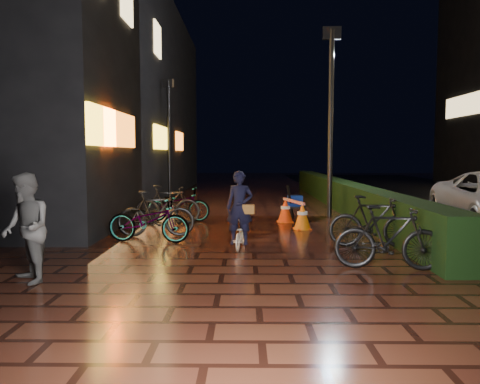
{
  "coord_description": "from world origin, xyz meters",
  "views": [
    {
      "loc": [
        -0.17,
        -9.2,
        1.96
      ],
      "look_at": [
        -0.3,
        1.46,
        1.1
      ],
      "focal_mm": 35.0,
      "sensor_mm": 36.0,
      "label": 1
    }
  ],
  "objects_px": {
    "bystander_person": "(26,228)",
    "cyclist": "(240,220)",
    "traffic_barrier": "(293,213)",
    "cart_assembly": "(295,202)"
  },
  "relations": [
    {
      "from": "cyclist",
      "to": "traffic_barrier",
      "type": "xyz_separation_m",
      "value": [
        1.43,
        3.19,
        -0.25
      ]
    },
    {
      "from": "cart_assembly",
      "to": "traffic_barrier",
      "type": "bearing_deg",
      "value": -97.78
    },
    {
      "from": "bystander_person",
      "to": "cyclist",
      "type": "bearing_deg",
      "value": 90.4
    },
    {
      "from": "traffic_barrier",
      "to": "cart_assembly",
      "type": "relative_size",
      "value": 1.63
    },
    {
      "from": "bystander_person",
      "to": "cyclist",
      "type": "distance_m",
      "value": 4.17
    },
    {
      "from": "traffic_barrier",
      "to": "cart_assembly",
      "type": "distance_m",
      "value": 0.96
    },
    {
      "from": "bystander_person",
      "to": "cyclist",
      "type": "xyz_separation_m",
      "value": [
        3.2,
        2.66,
        -0.24
      ]
    },
    {
      "from": "bystander_person",
      "to": "cart_assembly",
      "type": "bearing_deg",
      "value": 105.63
    },
    {
      "from": "bystander_person",
      "to": "traffic_barrier",
      "type": "xyz_separation_m",
      "value": [
        4.64,
        5.85,
        -0.49
      ]
    },
    {
      "from": "bystander_person",
      "to": "traffic_barrier",
      "type": "relative_size",
      "value": 0.96
    }
  ]
}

